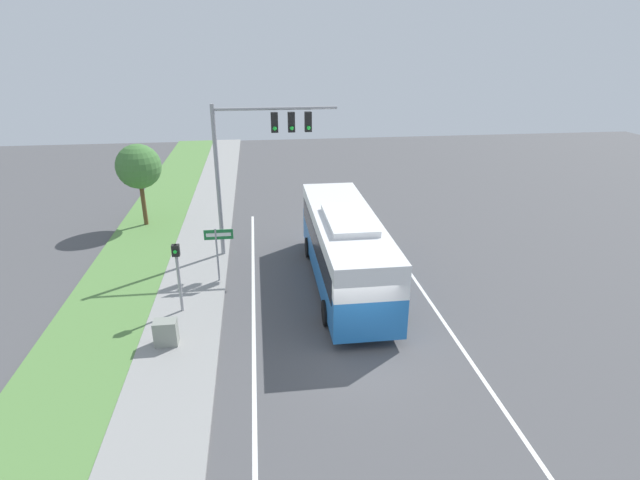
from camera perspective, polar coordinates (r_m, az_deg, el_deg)
name	(u,v)px	position (r m, az deg, el deg)	size (l,w,h in m)	color
ground_plane	(360,356)	(17.47, 4.65, -13.07)	(80.00, 80.00, 0.00)	#4C4C4F
sidewalk	(173,369)	(17.40, -16.40, -13.93)	(2.80, 80.00, 0.12)	gray
grass_verge	(70,377)	(18.24, -26.65, -13.80)	(3.60, 80.00, 0.10)	#568442
lane_divider_near	(254,364)	(17.18, -7.55, -13.87)	(0.14, 30.00, 0.01)	silver
lane_divider_far	(462,348)	(18.47, 15.89, -11.79)	(0.14, 30.00, 0.01)	silver
bus	(345,245)	(21.27, 2.87, -0.59)	(2.75, 10.31, 3.41)	#236BB7
signal_gantry	(256,148)	(23.64, -7.35, 10.38)	(5.73, 0.41, 7.36)	#939399
pedestrian_signal	(178,267)	(19.67, -15.96, -3.01)	(0.28, 0.34, 2.90)	#939399
street_sign	(218,245)	(21.86, -11.58, -0.58)	(1.23, 0.08, 2.55)	#939399
utility_cabinet	(166,332)	(18.35, -17.20, -10.06)	(0.79, 0.54, 0.92)	gray
roadside_tree	(139,167)	(29.58, -20.02, 7.87)	(2.47, 2.47, 4.63)	brown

